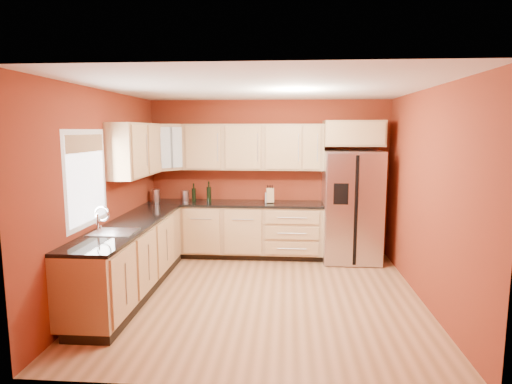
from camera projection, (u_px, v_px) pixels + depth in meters
floor at (261, 296)px, 5.47m from camera, size 4.00×4.00×0.00m
ceiling at (262, 88)px, 5.10m from camera, size 4.00×4.00×0.00m
wall_back at (269, 178)px, 7.26m from camera, size 4.00×0.04×2.60m
wall_front at (246, 234)px, 3.31m from camera, size 4.00×0.04×2.60m
wall_left at (105, 194)px, 5.43m from camera, size 0.04×4.00×2.60m
wall_right at (427, 197)px, 5.14m from camera, size 0.04×4.00×2.60m
base_cabinets_back at (235, 231)px, 7.12m from camera, size 2.90×0.60×0.88m
base_cabinets_left at (130, 260)px, 5.53m from camera, size 0.60×2.80×0.88m
countertop_back at (234, 204)px, 7.05m from camera, size 2.90×0.62×0.04m
countertop_left at (130, 225)px, 5.46m from camera, size 0.62×2.80×0.04m
upper_cabinets_back at (253, 147)px, 7.04m from camera, size 2.30×0.33×0.75m
upper_cabinets_left at (136, 150)px, 6.06m from camera, size 0.33×1.35×0.75m
corner_upper_cabinet at (166, 147)px, 6.98m from camera, size 0.67×0.67×0.75m
over_fridge_cabinet at (353, 133)px, 6.75m from camera, size 0.92×0.60×0.40m
refrigerator at (352, 206)px, 6.85m from camera, size 0.90×0.75×1.78m
window at (87, 179)px, 4.90m from camera, size 0.03×0.90×1.00m
sink_faucet at (113, 220)px, 4.95m from camera, size 0.50×0.42×0.30m
canister_left at (185, 196)px, 7.08m from camera, size 0.15×0.15×0.19m
canister_right at (156, 196)px, 7.07m from camera, size 0.16×0.16×0.21m
wine_bottle_a at (209, 191)px, 7.10m from camera, size 0.08×0.08×0.34m
wine_bottle_b at (194, 192)px, 7.13m from camera, size 0.08×0.08×0.30m
knife_block at (270, 195)px, 7.00m from camera, size 0.13×0.12×0.24m
soap_dispenser at (267, 196)px, 7.02m from camera, size 0.09×0.09×0.21m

